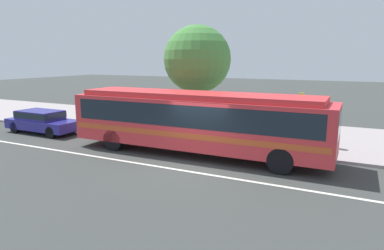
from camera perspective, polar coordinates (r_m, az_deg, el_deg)
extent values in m
plane|color=#393C39|center=(13.93, 0.60, -6.71)|extent=(120.00, 120.00, 0.00)
cube|color=#9E9293|center=(20.11, 9.12, -1.15)|extent=(60.00, 8.00, 0.12)
cube|color=silver|center=(13.25, -0.92, -7.64)|extent=(56.00, 0.16, 0.01)
cube|color=red|center=(15.19, 0.66, 0.53)|extent=(11.71, 2.56, 2.11)
cube|color=red|center=(15.02, 0.67, 4.94)|extent=(10.77, 2.26, 0.24)
cube|color=#19232D|center=(15.12, 0.67, 2.10)|extent=(11.01, 2.58, 0.93)
cube|color=#CC4E25|center=(15.27, 0.66, -0.87)|extent=(11.47, 2.59, 0.24)
cube|color=#19232D|center=(13.74, 23.10, 0.32)|extent=(0.14, 2.15, 1.01)
cylinder|color=black|center=(15.27, 16.10, -3.62)|extent=(1.00, 0.29, 1.00)
cylinder|color=black|center=(13.21, 14.46, -5.80)|extent=(1.00, 0.29, 1.00)
cylinder|color=black|center=(18.14, -8.62, -1.03)|extent=(1.00, 0.29, 1.00)
cylinder|color=black|center=(16.44, -12.88, -2.43)|extent=(1.00, 0.29, 1.00)
cube|color=navy|center=(21.60, -23.40, 0.14)|extent=(4.50, 1.82, 0.55)
cube|color=navy|center=(21.69, -23.88, 1.56)|extent=(2.53, 1.58, 0.50)
cube|color=#19232D|center=(21.68, -23.88, 1.62)|extent=(2.57, 1.60, 0.32)
cylinder|color=black|center=(21.04, -19.18, -0.37)|extent=(0.64, 0.23, 0.64)
cylinder|color=black|center=(20.03, -22.34, -1.13)|extent=(0.64, 0.23, 0.64)
cylinder|color=black|center=(23.24, -24.24, 0.30)|extent=(0.64, 0.23, 0.64)
cylinder|color=black|center=(22.34, -27.29, -0.36)|extent=(0.64, 0.23, 0.64)
cylinder|color=#755D4B|center=(19.50, -9.53, -0.11)|extent=(0.14, 0.14, 0.83)
cylinder|color=#755D4B|center=(19.65, -9.57, -0.03)|extent=(0.14, 0.14, 0.83)
cylinder|color=gold|center=(19.45, -9.62, 2.03)|extent=(0.48, 0.48, 0.62)
sphere|color=tan|center=(19.39, -9.66, 3.24)|extent=(0.21, 0.21, 0.21)
cylinder|color=#363941|center=(20.16, -8.26, 0.32)|extent=(0.14, 0.14, 0.86)
cylinder|color=#363941|center=(20.07, -7.89, 0.28)|extent=(0.14, 0.14, 0.86)
cylinder|color=gold|center=(19.99, -8.13, 2.38)|extent=(0.35, 0.35, 0.62)
sphere|color=tan|center=(19.93, -8.17, 3.59)|extent=(0.24, 0.24, 0.24)
cylinder|color=#766553|center=(17.31, 21.39, -2.09)|extent=(0.14, 0.14, 0.85)
cylinder|color=#766553|center=(17.46, 21.41, -1.98)|extent=(0.14, 0.14, 0.85)
cylinder|color=#3D65CB|center=(17.24, 21.57, 0.31)|extent=(0.36, 0.36, 0.60)
sphere|color=#E58884|center=(17.18, 21.66, 1.65)|extent=(0.22, 0.22, 0.22)
cylinder|color=gray|center=(15.76, 17.41, 0.15)|extent=(0.08, 0.08, 2.58)
cube|color=yellow|center=(15.60, 17.64, 4.08)|extent=(0.15, 0.44, 0.56)
cylinder|color=brown|center=(18.95, 0.85, 2.75)|extent=(0.36, 0.36, 2.81)
sphere|color=#498B3F|center=(18.76, 0.88, 10.86)|extent=(3.61, 3.61, 3.61)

